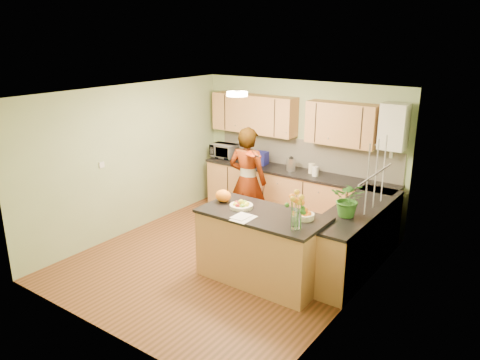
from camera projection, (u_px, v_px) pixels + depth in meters
The scene contains 28 objects.
floor at pixel (226, 259), 7.12m from camera, with size 4.50×4.50×0.00m, color #563418.
ceiling at pixel (224, 93), 6.36m from camera, with size 4.00×4.50×0.02m, color white.
wall_back at pixel (300, 150), 8.49m from camera, with size 4.00×0.02×2.50m, color #8FA576.
wall_front at pixel (98, 232), 4.99m from camera, with size 4.00×0.02×2.50m, color #8FA576.
wall_left at pixel (130, 160), 7.85m from camera, with size 0.02×4.50×2.50m, color #8FA576.
wall_right at pixel (357, 210), 5.63m from camera, with size 0.02×4.50×2.50m, color #8FA576.
back_counter at pixel (295, 196), 8.43m from camera, with size 3.64×0.62×0.94m.
right_counter at pixel (356, 239), 6.69m from camera, with size 0.62×2.24×0.94m.
splashback at pixel (304, 154), 8.43m from camera, with size 3.60×0.02×0.52m, color beige.
upper_cabinets at pixel (288, 118), 8.27m from camera, with size 3.20×0.34×0.70m.
boiler at pixel (394, 127), 7.23m from camera, with size 0.40×0.30×0.86m.
window_right at pixel (376, 174), 6.01m from camera, with size 0.01×1.30×1.05m.
light_switch at pixel (102, 165), 7.36m from camera, with size 0.02×0.09×0.09m, color white.
ceiling_lamp at pixel (237, 94), 6.61m from camera, with size 0.30×0.30×0.07m.
peninsula_island at pixel (262, 247), 6.39m from camera, with size 1.72×0.88×0.98m.
fruit_dish at pixel (241, 205), 6.43m from camera, with size 0.32×0.32×0.11m.
orange_bowl at pixel (305, 214), 6.04m from camera, with size 0.25×0.25×0.15m.
flower_vase at pixel (296, 201), 5.67m from camera, with size 0.29×0.29×0.53m.
orange_bag at pixel (223, 196), 6.64m from camera, with size 0.24×0.20×0.18m, color orange.
papers at pixel (244, 218), 6.07m from camera, with size 0.24×0.32×0.01m, color white.
violinist at pixel (248, 181), 7.80m from camera, with size 0.67×0.44×1.84m, color #DDA987.
violin at pixel (250, 154), 7.35m from camera, with size 0.57×0.23×0.11m, color #571305, non-canonical shape.
microwave at pixel (224, 151), 9.16m from camera, with size 0.49×0.33×0.27m, color white.
blue_box at pixel (259, 158), 8.71m from camera, with size 0.30×0.22×0.24m, color #202496.
kettle at pixel (291, 164), 8.29m from camera, with size 0.16×0.16×0.30m.
jar_cream at pixel (312, 168), 8.15m from camera, with size 0.11×0.11×0.17m, color #F2E7C1.
jar_white at pixel (315, 171), 7.99m from camera, with size 0.11×0.11×0.17m, color white.
potted_plant at pixel (349, 199), 6.18m from camera, with size 0.45×0.39×0.49m, color #337025.
Camera 1 is at (3.90, -5.11, 3.29)m, focal length 35.00 mm.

